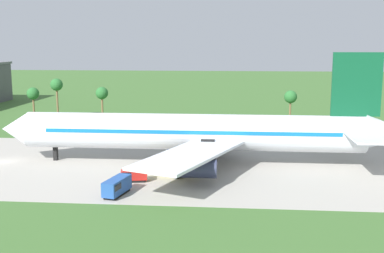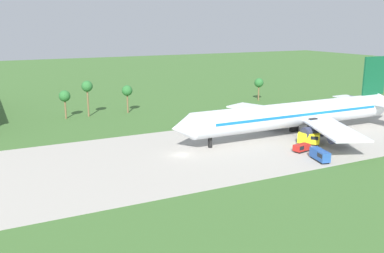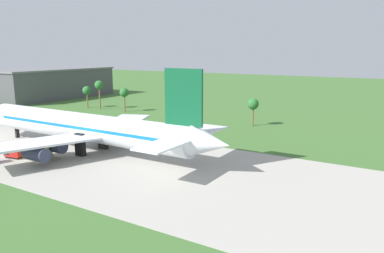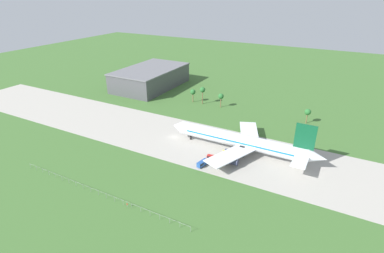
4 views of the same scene
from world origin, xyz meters
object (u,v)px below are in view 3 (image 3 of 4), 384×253
at_px(catering_van, 14,154).
at_px(terminal_building, 46,83).
at_px(fuel_truck, 46,151).
at_px(jet_airliner, 87,128).

xyz_separation_m(catering_van, terminal_building, (-88.75, 77.76, 6.44)).
distance_m(catering_van, terminal_building, 118.17).
bearing_deg(catering_van, terminal_building, 138.78).
bearing_deg(fuel_truck, jet_airliner, 64.78).
relative_size(jet_airliner, fuel_truck, 14.30).
height_order(catering_van, terminal_building, terminal_building).
relative_size(jet_airliner, catering_van, 16.97).
distance_m(jet_airliner, catering_van, 17.02).
bearing_deg(fuel_truck, terminal_building, 142.13).
height_order(jet_airliner, catering_van, jet_airliner).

